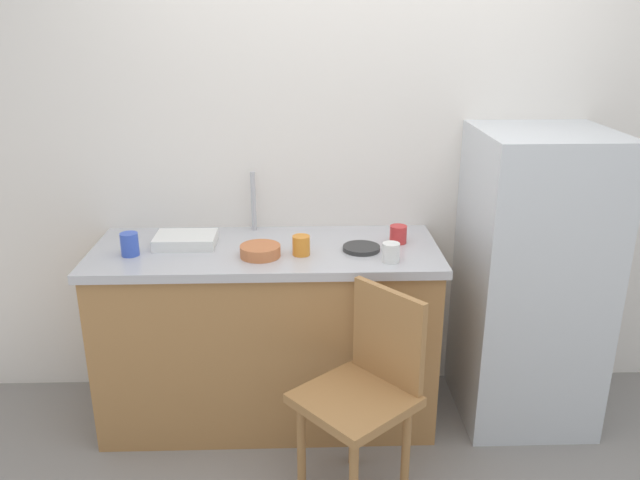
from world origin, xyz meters
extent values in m
cube|color=white|center=(0.00, 1.00, 1.21)|extent=(4.80, 0.10, 2.42)
cube|color=#A87542|center=(-0.44, 0.65, 0.42)|extent=(1.56, 0.60, 0.85)
cube|color=#B7B7BC|center=(-0.44, 0.65, 0.87)|extent=(1.60, 0.64, 0.04)
cylinder|color=#B7B7BC|center=(-0.51, 0.90, 1.04)|extent=(0.02, 0.02, 0.30)
cube|color=silver|center=(0.82, 0.64, 0.71)|extent=(0.60, 0.62, 1.42)
cylinder|color=#A87542|center=(-0.28, 0.05, 0.23)|extent=(0.04, 0.04, 0.45)
cylinder|color=#A87542|center=(-0.05, 0.24, 0.23)|extent=(0.04, 0.04, 0.45)
cylinder|color=#A87542|center=(0.14, 0.01, 0.23)|extent=(0.04, 0.04, 0.45)
cube|color=#A87542|center=(-0.07, 0.03, 0.47)|extent=(0.56, 0.56, 0.04)
cube|color=#A87542|center=(0.07, 0.15, 0.69)|extent=(0.26, 0.29, 0.40)
cube|color=white|center=(-0.81, 0.69, 0.91)|extent=(0.28, 0.20, 0.05)
cylinder|color=#C67042|center=(-0.46, 0.53, 0.91)|extent=(0.18, 0.18, 0.05)
cylinder|color=#2D2D2D|center=(0.00, 0.60, 0.90)|extent=(0.17, 0.17, 0.02)
cylinder|color=orange|center=(-0.27, 0.55, 0.93)|extent=(0.08, 0.08, 0.09)
cylinder|color=red|center=(0.18, 0.69, 0.93)|extent=(0.08, 0.08, 0.08)
cylinder|color=white|center=(0.11, 0.45, 0.93)|extent=(0.08, 0.08, 0.08)
cylinder|color=blue|center=(-1.04, 0.57, 0.94)|extent=(0.08, 0.08, 0.10)
camera|label=1|loc=(-0.28, -2.10, 1.90)|focal=35.54mm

